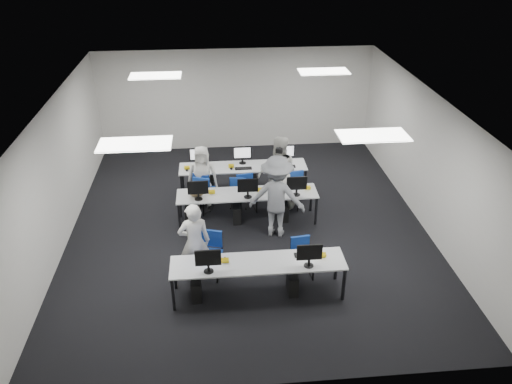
{
  "coord_description": "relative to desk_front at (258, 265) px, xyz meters",
  "views": [
    {
      "loc": [
        -0.71,
        -9.68,
        6.27
      ],
      "look_at": [
        0.16,
        -0.24,
        1.0
      ],
      "focal_mm": 35.0,
      "sensor_mm": 36.0,
      "label": 1
    }
  ],
  "objects": [
    {
      "name": "chair_7",
      "position": [
        1.12,
        3.34,
        -0.38
      ],
      "size": [
        0.57,
        0.6,
        0.95
      ],
      "rotation": [
        0.0,
        0.0,
        0.23
      ],
      "color": "navy",
      "rests_on": "ground"
    },
    {
      "name": "desk_front",
      "position": [
        0.0,
        0.0,
        0.0
      ],
      "size": [
        3.2,
        0.7,
        0.73
      ],
      "color": "#B7B9BC",
      "rests_on": "ground"
    },
    {
      "name": "equipment_mid",
      "position": [
        -0.19,
        2.58,
        -0.32
      ],
      "size": [
        2.91,
        0.41,
        1.19
      ],
      "color": "white",
      "rests_on": "desk_mid"
    },
    {
      "name": "equipment_back",
      "position": [
        0.19,
        4.02,
        -0.32
      ],
      "size": [
        2.91,
        0.41,
        1.19
      ],
      "color": "white",
      "rests_on": "desk_back"
    },
    {
      "name": "student_1",
      "position": [
        0.79,
        3.22,
        0.23
      ],
      "size": [
        0.93,
        0.74,
        1.83
      ],
      "primitive_type": "imported",
      "rotation": [
        0.0,
        0.0,
        3.08
      ],
      "color": "beige",
      "rests_on": "ground"
    },
    {
      "name": "dslr_camera",
      "position": [
        0.65,
        2.17,
        1.28
      ],
      "size": [
        0.18,
        0.21,
        0.1
      ],
      "primitive_type": "cube",
      "rotation": [
        0.0,
        0.0,
        2.86
      ],
      "color": "black",
      "rests_on": "photographer"
    },
    {
      "name": "chair_1",
      "position": [
        0.91,
        0.48,
        -0.42
      ],
      "size": [
        0.44,
        0.47,
        0.81
      ],
      "rotation": [
        0.0,
        0.0,
        0.11
      ],
      "color": "navy",
      "rests_on": "ground"
    },
    {
      "name": "chair_5",
      "position": [
        -0.99,
        3.32,
        -0.4
      ],
      "size": [
        0.56,
        0.58,
        0.89
      ],
      "rotation": [
        0.0,
        0.0,
        -0.31
      ],
      "color": "navy",
      "rests_on": "ground"
    },
    {
      "name": "handbag",
      "position": [
        -1.14,
        2.56,
        0.21
      ],
      "size": [
        0.42,
        0.29,
        0.33
      ],
      "primitive_type": "ellipsoid",
      "rotation": [
        0.0,
        0.0,
        -0.09
      ],
      "color": "olive",
      "rests_on": "desk_mid"
    },
    {
      "name": "student_3",
      "position": [
        0.76,
        3.31,
        0.12
      ],
      "size": [
        0.99,
        0.53,
        1.6
      ],
      "primitive_type": "imported",
      "rotation": [
        0.0,
        0.0,
        0.15
      ],
      "color": "beige",
      "rests_on": "ground"
    },
    {
      "name": "chair_2",
      "position": [
        -1.12,
        3.17,
        -0.4
      ],
      "size": [
        0.58,
        0.6,
        0.88
      ],
      "rotation": [
        0.0,
        0.0,
        -0.38
      ],
      "color": "navy",
      "rests_on": "ground"
    },
    {
      "name": "chair_4",
      "position": [
        1.1,
        3.15,
        -0.42
      ],
      "size": [
        0.48,
        0.51,
        0.83
      ],
      "rotation": [
        0.0,
        0.0,
        -0.19
      ],
      "color": "navy",
      "rests_on": "ground"
    },
    {
      "name": "chair_3",
      "position": [
        0.02,
        3.11,
        -0.41
      ],
      "size": [
        0.5,
        0.53,
        0.87
      ],
      "rotation": [
        0.0,
        0.0,
        0.17
      ],
      "color": "navy",
      "rests_on": "ground"
    },
    {
      "name": "student_2",
      "position": [
        -1.02,
        3.49,
        0.08
      ],
      "size": [
        0.79,
        0.56,
        1.52
      ],
      "primitive_type": "imported",
      "rotation": [
        0.0,
        0.0,
        -0.11
      ],
      "color": "beige",
      "rests_on": "ground"
    },
    {
      "name": "student_0",
      "position": [
        -1.16,
        0.58,
        0.16
      ],
      "size": [
        0.66,
        0.48,
        1.68
      ],
      "primitive_type": "imported",
      "rotation": [
        0.0,
        0.0,
        3.27
      ],
      "color": "beige",
      "rests_on": "ground"
    },
    {
      "name": "chair_0",
      "position": [
        -0.89,
        0.68,
        -0.39
      ],
      "size": [
        0.57,
        0.59,
        0.92
      ],
      "rotation": [
        0.0,
        0.0,
        -0.28
      ],
      "color": "navy",
      "rests_on": "ground"
    },
    {
      "name": "chair_6",
      "position": [
        -0.16,
        3.33,
        -0.41
      ],
      "size": [
        0.48,
        0.51,
        0.84
      ],
      "rotation": [
        0.0,
        0.0,
        -0.15
      ],
      "color": "navy",
      "rests_on": "ground"
    },
    {
      "name": "equipment_front",
      "position": [
        -0.19,
        -0.02,
        -0.32
      ],
      "size": [
        2.51,
        0.41,
        1.19
      ],
      "color": "#0C20A2",
      "rests_on": "desk_front"
    },
    {
      "name": "photographer",
      "position": [
        0.6,
        2.0,
        0.27
      ],
      "size": [
        1.37,
        1.02,
        1.9
      ],
      "primitive_type": "imported",
      "rotation": [
        0.0,
        0.0,
        2.86
      ],
      "color": "slate",
      "rests_on": "ground"
    },
    {
      "name": "desk_back",
      "position": [
        0.0,
        4.0,
        0.0
      ],
      "size": [
        3.2,
        0.7,
        0.73
      ],
      "color": "#B7B9BC",
      "rests_on": "ground"
    },
    {
      "name": "ceiling_panels",
      "position": [
        0.0,
        2.4,
        2.3
      ],
      "size": [
        5.2,
        4.6,
        0.02
      ],
      "color": "white",
      "rests_on": "room"
    },
    {
      "name": "room",
      "position": [
        0.0,
        2.4,
        0.82
      ],
      "size": [
        9.0,
        9.02,
        3.0
      ],
      "color": "black",
      "rests_on": "ground"
    },
    {
      "name": "desk_mid",
      "position": [
        0.0,
        2.6,
        0.0
      ],
      "size": [
        3.2,
        0.7,
        0.73
      ],
      "color": "#B7B9BC",
      "rests_on": "ground"
    }
  ]
}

